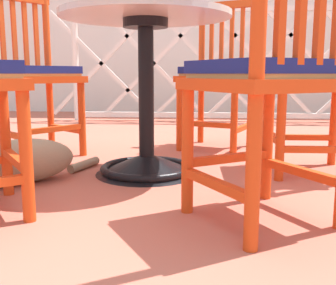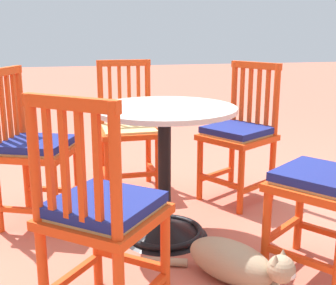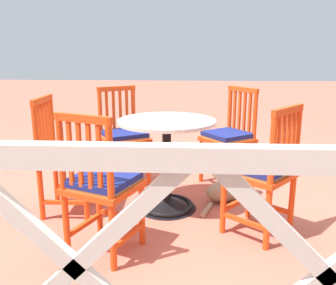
# 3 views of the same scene
# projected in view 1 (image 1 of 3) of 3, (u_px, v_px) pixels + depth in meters

# --- Properties ---
(ground_plane) EXTENTS (24.00, 24.00, 0.00)m
(ground_plane) POSITION_uv_depth(u_px,v_px,m) (149.00, 183.00, 1.75)
(ground_plane) COLOR #BC604C
(lattice_fence_panel) EXTENTS (3.61, 0.06, 1.12)m
(lattice_fence_panel) POSITION_uv_depth(u_px,v_px,m) (234.00, 63.00, 3.89)
(lattice_fence_panel) COLOR silver
(lattice_fence_panel) RESTS_ON ground_plane
(cafe_table) EXTENTS (0.76, 0.76, 0.73)m
(cafe_table) POSITION_uv_depth(u_px,v_px,m) (146.00, 113.00, 1.86)
(cafe_table) COLOR black
(cafe_table) RESTS_ON ground_plane
(orange_chair_facing_out) EXTENTS (0.56, 0.56, 0.91)m
(orange_chair_facing_out) POSITION_uv_depth(u_px,v_px,m) (35.00, 77.00, 2.26)
(orange_chair_facing_out) COLOR #D64214
(orange_chair_facing_out) RESTS_ON ground_plane
(orange_chair_tucked_in) EXTENTS (0.55, 0.55, 0.91)m
(orange_chair_tucked_in) POSITION_uv_depth(u_px,v_px,m) (269.00, 79.00, 1.21)
(orange_chair_tucked_in) COLOR #D64214
(orange_chair_tucked_in) RESTS_ON ground_plane
(orange_chair_near_fence) EXTENTS (0.41, 0.41, 0.91)m
(orange_chair_near_fence) POSITION_uv_depth(u_px,v_px,m) (319.00, 80.00, 1.87)
(orange_chair_near_fence) COLOR #D64214
(orange_chair_near_fence) RESTS_ON ground_plane
(orange_chair_by_planter) EXTENTS (0.52, 0.52, 0.91)m
(orange_chair_by_planter) POSITION_uv_depth(u_px,v_px,m) (218.00, 76.00, 2.49)
(orange_chair_by_planter) COLOR #D64214
(orange_chair_by_planter) RESTS_ON ground_plane
(tabby_cat) EXTENTS (0.51, 0.59, 0.23)m
(tabby_cat) POSITION_uv_depth(u_px,v_px,m) (13.00, 162.00, 1.72)
(tabby_cat) COLOR #9E896B
(tabby_cat) RESTS_ON ground_plane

